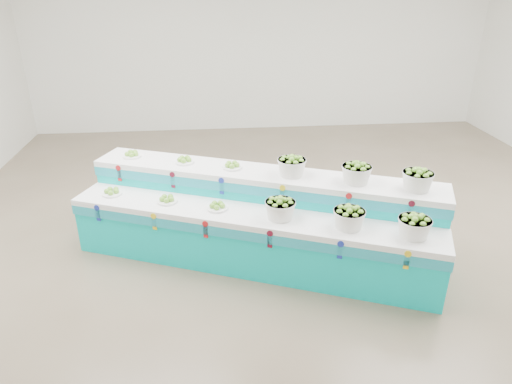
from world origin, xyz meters
The scene contains 15 objects.
ground centered at (0.00, 0.00, 0.00)m, with size 10.00×10.00×0.00m, color brown.
back_wall centered at (0.00, 5.00, 2.00)m, with size 10.00×10.00×0.00m, color silver.
display_stand centered at (-0.65, -0.37, 0.51)m, with size 4.37×1.12×1.02m, color #03C6C5, non-canonical shape.
plate_lower_left centered at (-2.40, 0.05, 0.77)m, with size 0.24×0.24×0.09m, color white.
plate_lower_mid centered at (-1.70, -0.24, 0.77)m, with size 0.24×0.24×0.09m, color white.
plate_lower_right centered at (-1.11, -0.48, 0.77)m, with size 0.24×0.24×0.09m, color white.
basket_lower_left centered at (-0.42, -0.76, 0.84)m, with size 0.34×0.34×0.24m, color silver, non-canonical shape.
basket_lower_mid centered at (0.28, -1.05, 0.84)m, with size 0.34×0.34×0.24m, color silver, non-canonical shape.
basket_lower_right centered at (0.89, -1.30, 0.84)m, with size 0.34×0.34×0.24m, color silver, non-canonical shape.
plate_upper_left centered at (-2.19, 0.55, 1.07)m, with size 0.24×0.24×0.09m, color white.
plate_upper_mid centered at (-1.50, 0.26, 1.07)m, with size 0.24×0.24×0.09m, color white.
plate_upper_right centered at (-0.91, 0.02, 1.07)m, with size 0.24×0.24×0.09m, color white.
basket_upper_left centered at (-0.22, -0.26, 1.14)m, with size 0.34×0.34×0.24m, color silver, non-canonical shape.
basket_upper_mid centered at (0.48, -0.55, 1.14)m, with size 0.34×0.34×0.24m, color silver, non-canonical shape.
basket_upper_right centered at (1.10, -0.80, 1.14)m, with size 0.34×0.34×0.24m, color silver, non-canonical shape.
Camera 1 is at (-1.14, -5.24, 3.15)m, focal length 32.23 mm.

